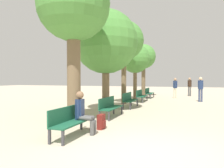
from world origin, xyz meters
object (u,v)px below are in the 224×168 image
tree_row_3 (135,59)px  pedestrian_far (201,88)px  tree_row_0 (74,7)px  tree_row_4 (143,57)px  person_seated (83,111)px  pedestrian_near (190,86)px  tree_row_1 (106,42)px  pedestrian_mid (175,87)px  bench_row_3 (141,95)px  tree_row_2 (124,41)px  backpack (101,122)px  bench_row_0 (70,119)px  bench_row_1 (110,106)px  bench_row_4 (149,92)px  bench_row_2 (129,99)px

tree_row_3 → pedestrian_far: tree_row_3 is taller
tree_row_0 → tree_row_4: size_ratio=1.17×
person_seated → pedestrian_near: (3.06, 15.88, 0.33)m
tree_row_0 → tree_row_3: size_ratio=1.30×
tree_row_1 → pedestrian_mid: bearing=70.8°
bench_row_3 → tree_row_2: 4.00m
tree_row_0 → backpack: bearing=-23.2°
tree_row_3 → person_seated: bearing=-84.6°
tree_row_1 → tree_row_2: (0.00, 3.30, 0.58)m
tree_row_4 → pedestrian_near: 5.08m
bench_row_3 → person_seated: bearing=-88.6°
bench_row_0 → tree_row_2: tree_row_2 is taller
bench_row_0 → bench_row_1: 3.27m
backpack → tree_row_0: bearing=156.8°
bench_row_3 → tree_row_4: bearing=99.2°
tree_row_0 → pedestrian_mid: 12.57m
backpack → pedestrian_far: size_ratio=0.27×
bench_row_3 → bench_row_4: (0.00, 3.27, 0.00)m
bench_row_4 → backpack: 11.99m
bench_row_0 → tree_row_0: bearing=116.1°
bench_row_0 → backpack: bench_row_0 is taller
bench_row_0 → person_seated: person_seated is taller
pedestrian_far → bench_row_4: bearing=154.3°
bench_row_0 → tree_row_3: tree_row_3 is taller
tree_row_1 → tree_row_4: tree_row_1 is taller
bench_row_3 → tree_row_4: tree_row_4 is taller
bench_row_4 → pedestrian_mid: size_ratio=1.06×
bench_row_2 → tree_row_2: tree_row_2 is taller
tree_row_1 → pedestrian_mid: (2.95, 8.48, -2.53)m
tree_row_0 → tree_row_3: (0.00, 9.78, -1.04)m
tree_row_2 → backpack: size_ratio=11.30×
bench_row_1 → bench_row_3: (0.00, 6.54, 0.00)m
tree_row_0 → tree_row_1: size_ratio=1.11×
bench_row_2 → bench_row_3: bearing=90.0°
bench_row_0 → tree_row_1: bearing=99.3°
person_seated → pedestrian_mid: (1.91, 13.08, 0.30)m
backpack → bench_row_4: bearing=92.4°
tree_row_0 → tree_row_2: bearing=90.0°
bench_row_1 → backpack: 2.24m
tree_row_2 → tree_row_4: bearing=90.0°
bench_row_2 → tree_row_4: size_ratio=0.37×
tree_row_0 → person_seated: (1.05, -1.31, -3.58)m
bench_row_1 → tree_row_3: 8.65m
bench_row_1 → bench_row_0: bearing=-90.0°
bench_row_4 → backpack: size_ratio=3.76×
tree_row_0 → tree_row_4: bearing=90.0°
bench_row_0 → bench_row_4: 13.08m
pedestrian_near → pedestrian_far: 5.12m
bench_row_1 → tree_row_0: (-0.81, -1.61, 3.76)m
tree_row_0 → tree_row_4: tree_row_0 is taller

